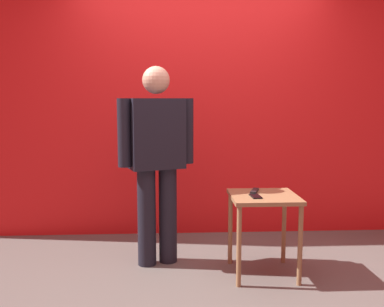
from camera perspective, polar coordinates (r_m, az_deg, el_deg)
The scene contains 6 objects.
ground_plane at distance 3.32m, azimuth 2.74°, elevation -17.22°, with size 12.00×12.00×0.00m, color #59544F.
back_wall_red at distance 4.42m, azimuth 1.03°, elevation 11.10°, with size 5.06×0.12×3.35m, color red.
standing_person at distance 3.57m, azimuth -4.64°, elevation -0.23°, with size 0.64×0.35×1.63m.
side_table at distance 3.44m, azimuth 9.36°, elevation -7.08°, with size 0.51×0.51×0.63m.
cell_phone at distance 3.34m, azimuth 8.32°, elevation -5.56°, with size 0.07×0.14×0.01m, color black.
tv_remote at distance 3.51m, azimuth 8.20°, elevation -4.86°, with size 0.04×0.17×0.02m, color black.
Camera 1 is at (-0.31, -3.01, 1.37)m, focal length 40.75 mm.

